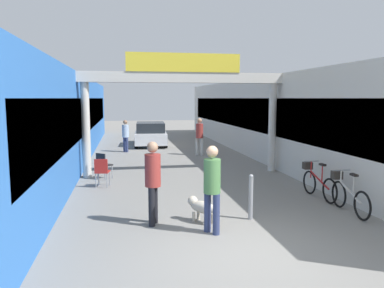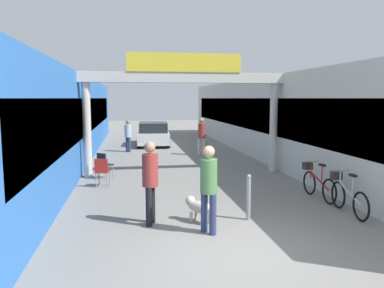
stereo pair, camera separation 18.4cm
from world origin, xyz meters
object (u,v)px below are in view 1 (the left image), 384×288
pedestrian_elderly_walking (125,134)px  parked_car_white (151,134)px  pedestrian_companion (153,177)px  cafe_chair_red_nearer (102,170)px  dog_on_leash (201,207)px  bollard_post_metal (251,197)px  bicycle_red_second (317,182)px  pedestrian_carrying_crate (200,134)px  pedestrian_with_dog (212,183)px  bicycle_silver_nearest (348,194)px  cafe_chair_black_farther (103,163)px

pedestrian_elderly_walking → parked_car_white: 2.99m
pedestrian_companion → cafe_chair_red_nearer: size_ratio=2.03×
dog_on_leash → bollard_post_metal: (1.13, -0.03, 0.18)m
bicycle_red_second → pedestrian_carrying_crate: bearing=101.6°
pedestrian_with_dog → bollard_post_metal: size_ratio=1.72×
bollard_post_metal → dog_on_leash: bearing=178.4°
dog_on_leash → bicycle_red_second: (3.55, 1.43, 0.09)m
parked_car_white → bicycle_silver_nearest: bearing=-74.9°
cafe_chair_red_nearer → cafe_chair_black_farther: size_ratio=1.00×
cafe_chair_red_nearer → parked_car_white: parked_car_white is taller
pedestrian_carrying_crate → bicycle_silver_nearest: size_ratio=1.05×
dog_on_leash → bicycle_red_second: size_ratio=0.43×
bollard_post_metal → cafe_chair_red_nearer: (-3.46, 3.73, 0.01)m
pedestrian_carrying_crate → bicycle_red_second: (1.66, -8.09, -0.59)m
pedestrian_with_dog → parked_car_white: (-0.21, 14.62, -0.39)m
pedestrian_elderly_walking → cafe_chair_black_farther: bearing=-96.9°
pedestrian_with_dog → bicycle_silver_nearest: (3.52, 0.79, -0.59)m
pedestrian_companion → cafe_chair_red_nearer: (-1.28, 3.68, -0.50)m
bicycle_red_second → cafe_chair_black_farther: bicycle_red_second is taller
pedestrian_with_dog → pedestrian_carrying_crate: (1.81, 10.24, -0.00)m
pedestrian_with_dog → pedestrian_companion: bearing=146.9°
bollard_post_metal → pedestrian_with_dog: bearing=-147.1°
bicycle_red_second → dog_on_leash: bearing=-158.0°
cafe_chair_red_nearer → parked_car_white: 10.44m
bollard_post_metal → cafe_chair_red_nearer: size_ratio=1.17×
bicycle_silver_nearest → cafe_chair_red_nearer: 6.94m
bicycle_silver_nearest → bollard_post_metal: bollard_post_metal is taller
cafe_chair_red_nearer → pedestrian_companion: bearing=-70.8°
bicycle_red_second → pedestrian_elderly_walking: bearing=117.4°
bollard_post_metal → parked_car_white: parked_car_white is taller
dog_on_leash → cafe_chair_red_nearer: (-2.33, 3.70, 0.20)m
parked_car_white → pedestrian_companion: bearing=-93.8°
pedestrian_with_dog → bicycle_red_second: (3.47, 2.15, -0.59)m
bicycle_silver_nearest → parked_car_white: size_ratio=0.41×
bollard_post_metal → cafe_chair_red_nearer: bearing=132.9°
dog_on_leash → bicycle_red_second: bearing=22.0°
dog_on_leash → pedestrian_companion: bearing=179.1°
pedestrian_carrying_crate → bollard_post_metal: (-0.76, -9.56, -0.50)m
pedestrian_elderly_walking → bicycle_silver_nearest: size_ratio=0.96×
pedestrian_with_dog → bicycle_silver_nearest: size_ratio=1.06×
pedestrian_companion → cafe_chair_red_nearer: pedestrian_companion is taller
bicycle_red_second → cafe_chair_red_nearer: bicycle_red_second is taller
pedestrian_carrying_crate → cafe_chair_black_farther: 6.31m
parked_car_white → cafe_chair_black_farther: bearing=-103.8°
cafe_chair_red_nearer → cafe_chair_black_farther: bearing=91.4°
dog_on_leash → bollard_post_metal: 1.15m
pedestrian_elderly_walking → bollard_post_metal: pedestrian_elderly_walking is taller
pedestrian_companion → pedestrian_carrying_crate: (2.94, 9.51, -0.02)m
bollard_post_metal → cafe_chair_red_nearer: bollard_post_metal is taller
dog_on_leash → bicycle_silver_nearest: (3.59, 0.08, 0.09)m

